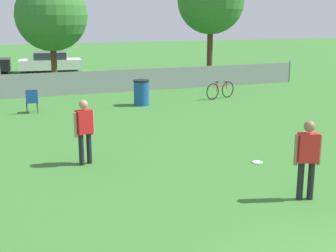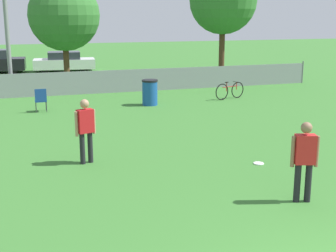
{
  "view_description": "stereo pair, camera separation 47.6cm",
  "coord_description": "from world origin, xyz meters",
  "px_view_note": "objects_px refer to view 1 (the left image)",
  "views": [
    {
      "loc": [
        -4.84,
        -4.1,
        3.69
      ],
      "look_at": [
        -0.86,
        6.26,
        1.05
      ],
      "focal_mm": 50.0,
      "sensor_mm": 36.0,
      "label": 1
    },
    {
      "loc": [
        -4.39,
        -4.26,
        3.69
      ],
      "look_at": [
        -0.86,
        6.26,
        1.05
      ],
      "focal_mm": 50.0,
      "sensor_mm": 36.0,
      "label": 2
    }
  ],
  "objects_px": {
    "tree_near_pole": "(51,15)",
    "frisbee_disc": "(257,162)",
    "player_defender_red": "(307,155)",
    "player_thrower_red": "(84,127)",
    "tree_far_right": "(211,0)",
    "bicycle_sideline": "(220,90)",
    "folding_chair_sideline": "(32,100)",
    "parked_car_white": "(50,62)",
    "trash_bin": "(141,92)"
  },
  "relations": [
    {
      "from": "trash_bin",
      "to": "parked_car_white",
      "type": "bearing_deg",
      "value": 98.63
    },
    {
      "from": "bicycle_sideline",
      "to": "tree_far_right",
      "type": "bearing_deg",
      "value": 51.91
    },
    {
      "from": "player_thrower_red",
      "to": "parked_car_white",
      "type": "bearing_deg",
      "value": 67.81
    },
    {
      "from": "frisbee_disc",
      "to": "tree_near_pole",
      "type": "bearing_deg",
      "value": 100.13
    },
    {
      "from": "player_thrower_red",
      "to": "player_defender_red",
      "type": "bearing_deg",
      "value": -63.8
    },
    {
      "from": "player_thrower_red",
      "to": "frisbee_disc",
      "type": "distance_m",
      "value": 4.49
    },
    {
      "from": "player_defender_red",
      "to": "bicycle_sideline",
      "type": "distance_m",
      "value": 11.95
    },
    {
      "from": "player_defender_red",
      "to": "frisbee_disc",
      "type": "distance_m",
      "value": 2.67
    },
    {
      "from": "trash_bin",
      "to": "tree_far_right",
      "type": "bearing_deg",
      "value": 43.19
    },
    {
      "from": "player_defender_red",
      "to": "player_thrower_red",
      "type": "distance_m",
      "value": 5.42
    },
    {
      "from": "bicycle_sideline",
      "to": "parked_car_white",
      "type": "distance_m",
      "value": 14.4
    },
    {
      "from": "tree_near_pole",
      "to": "parked_car_white",
      "type": "relative_size",
      "value": 1.35
    },
    {
      "from": "tree_far_right",
      "to": "player_defender_red",
      "type": "bearing_deg",
      "value": -109.5
    },
    {
      "from": "trash_bin",
      "to": "player_defender_red",
      "type": "bearing_deg",
      "value": -90.21
    },
    {
      "from": "player_thrower_red",
      "to": "bicycle_sideline",
      "type": "distance_m",
      "value": 10.59
    },
    {
      "from": "frisbee_disc",
      "to": "folding_chair_sideline",
      "type": "bearing_deg",
      "value": 119.35
    },
    {
      "from": "player_defender_red",
      "to": "bicycle_sideline",
      "type": "height_order",
      "value": "player_defender_red"
    },
    {
      "from": "bicycle_sideline",
      "to": "trash_bin",
      "type": "bearing_deg",
      "value": 166.41
    },
    {
      "from": "tree_near_pole",
      "to": "bicycle_sideline",
      "type": "bearing_deg",
      "value": -49.17
    },
    {
      "from": "player_defender_red",
      "to": "player_thrower_red",
      "type": "height_order",
      "value": "same"
    },
    {
      "from": "player_thrower_red",
      "to": "trash_bin",
      "type": "height_order",
      "value": "player_thrower_red"
    },
    {
      "from": "player_defender_red",
      "to": "parked_car_white",
      "type": "distance_m",
      "value": 24.52
    },
    {
      "from": "tree_near_pole",
      "to": "frisbee_disc",
      "type": "distance_m",
      "value": 16.84
    },
    {
      "from": "player_defender_red",
      "to": "player_thrower_red",
      "type": "bearing_deg",
      "value": 150.65
    },
    {
      "from": "tree_far_right",
      "to": "player_defender_red",
      "type": "xyz_separation_m",
      "value": [
        -5.84,
        -16.48,
        -3.51
      ]
    },
    {
      "from": "player_defender_red",
      "to": "frisbee_disc",
      "type": "relative_size",
      "value": 6.18
    },
    {
      "from": "tree_far_right",
      "to": "player_thrower_red",
      "type": "bearing_deg",
      "value": -127.34
    },
    {
      "from": "bicycle_sideline",
      "to": "tree_near_pole",
      "type": "bearing_deg",
      "value": 113.53
    },
    {
      "from": "tree_near_pole",
      "to": "parked_car_white",
      "type": "height_order",
      "value": "tree_near_pole"
    },
    {
      "from": "folding_chair_sideline",
      "to": "parked_car_white",
      "type": "height_order",
      "value": "parked_car_white"
    },
    {
      "from": "player_defender_red",
      "to": "folding_chair_sideline",
      "type": "bearing_deg",
      "value": 128.92
    },
    {
      "from": "tree_near_pole",
      "to": "tree_far_right",
      "type": "xyz_separation_m",
      "value": [
        8.33,
        -2.17,
        0.79
      ]
    },
    {
      "from": "player_thrower_red",
      "to": "parked_car_white",
      "type": "distance_m",
      "value": 20.59
    },
    {
      "from": "player_defender_red",
      "to": "trash_bin",
      "type": "bearing_deg",
      "value": 106.91
    },
    {
      "from": "player_defender_red",
      "to": "parked_car_white",
      "type": "height_order",
      "value": "player_defender_red"
    },
    {
      "from": "player_thrower_red",
      "to": "bicycle_sideline",
      "type": "bearing_deg",
      "value": 26.72
    },
    {
      "from": "tree_near_pole",
      "to": "player_defender_red",
      "type": "relative_size",
      "value": 3.38
    },
    {
      "from": "player_defender_red",
      "to": "bicycle_sideline",
      "type": "xyz_separation_m",
      "value": [
        3.87,
        11.29,
        -0.58
      ]
    },
    {
      "from": "frisbee_disc",
      "to": "trash_bin",
      "type": "bearing_deg",
      "value": 92.39
    },
    {
      "from": "frisbee_disc",
      "to": "folding_chair_sideline",
      "type": "height_order",
      "value": "folding_chair_sideline"
    },
    {
      "from": "tree_near_pole",
      "to": "player_defender_red",
      "type": "height_order",
      "value": "tree_near_pole"
    },
    {
      "from": "tree_near_pole",
      "to": "frisbee_disc",
      "type": "bearing_deg",
      "value": -79.87
    },
    {
      "from": "frisbee_disc",
      "to": "parked_car_white",
      "type": "relative_size",
      "value": 0.06
    },
    {
      "from": "tree_near_pole",
      "to": "player_thrower_red",
      "type": "bearing_deg",
      "value": -94.83
    },
    {
      "from": "player_thrower_red",
      "to": "tree_near_pole",
      "type": "bearing_deg",
      "value": 67.84
    },
    {
      "from": "player_defender_red",
      "to": "trash_bin",
      "type": "height_order",
      "value": "player_defender_red"
    },
    {
      "from": "tree_near_pole",
      "to": "player_defender_red",
      "type": "distance_m",
      "value": 19.01
    },
    {
      "from": "player_defender_red",
      "to": "tree_near_pole",
      "type": "bearing_deg",
      "value": 114.73
    },
    {
      "from": "tree_near_pole",
      "to": "folding_chair_sideline",
      "type": "bearing_deg",
      "value": -103.94
    },
    {
      "from": "frisbee_disc",
      "to": "folding_chair_sideline",
      "type": "relative_size",
      "value": 0.29
    }
  ]
}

